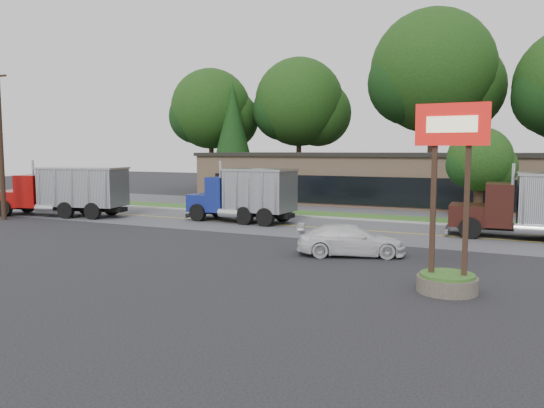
{
  "coord_description": "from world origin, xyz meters",
  "views": [
    {
      "loc": [
        12.64,
        -19.82,
        4.51
      ],
      "look_at": [
        1.08,
        4.19,
        1.8
      ],
      "focal_mm": 35.0,
      "sensor_mm": 36.0,
      "label": 1
    }
  ],
  "objects_px": {
    "dump_truck_red": "(66,190)",
    "utility_pole": "(0,141)",
    "dump_truck_blue": "(247,194)",
    "dump_truck_maroon": "(543,204)",
    "rally_car": "(351,240)",
    "bilo_sign": "(449,229)"
  },
  "relations": [
    {
      "from": "dump_truck_red",
      "to": "utility_pole",
      "type": "bearing_deg",
      "value": 40.99
    },
    {
      "from": "dump_truck_blue",
      "to": "dump_truck_maroon",
      "type": "height_order",
      "value": "same"
    },
    {
      "from": "utility_pole",
      "to": "dump_truck_blue",
      "type": "relative_size",
      "value": 1.42
    },
    {
      "from": "utility_pole",
      "to": "dump_truck_maroon",
      "type": "relative_size",
      "value": 1.24
    },
    {
      "from": "dump_truck_red",
      "to": "rally_car",
      "type": "bearing_deg",
      "value": 156.39
    },
    {
      "from": "dump_truck_blue",
      "to": "utility_pole",
      "type": "bearing_deg",
      "value": 23.61
    },
    {
      "from": "rally_car",
      "to": "dump_truck_maroon",
      "type": "bearing_deg",
      "value": -64.2
    },
    {
      "from": "utility_pole",
      "to": "bilo_sign",
      "type": "height_order",
      "value": "utility_pole"
    },
    {
      "from": "dump_truck_red",
      "to": "rally_car",
      "type": "distance_m",
      "value": 22.11
    },
    {
      "from": "dump_truck_red",
      "to": "rally_car",
      "type": "height_order",
      "value": "dump_truck_red"
    },
    {
      "from": "dump_truck_blue",
      "to": "dump_truck_maroon",
      "type": "relative_size",
      "value": 0.87
    },
    {
      "from": "dump_truck_red",
      "to": "dump_truck_maroon",
      "type": "height_order",
      "value": "same"
    },
    {
      "from": "utility_pole",
      "to": "dump_truck_blue",
      "type": "xyz_separation_m",
      "value": [
        14.88,
        5.75,
        -3.3
      ]
    },
    {
      "from": "bilo_sign",
      "to": "rally_car",
      "type": "bearing_deg",
      "value": 136.0
    },
    {
      "from": "utility_pole",
      "to": "dump_truck_red",
      "type": "bearing_deg",
      "value": 52.44
    },
    {
      "from": "dump_truck_blue",
      "to": "dump_truck_red",
      "type": "bearing_deg",
      "value": 14.62
    },
    {
      "from": "dump_truck_blue",
      "to": "rally_car",
      "type": "distance_m",
      "value": 11.71
    },
    {
      "from": "dump_truck_blue",
      "to": "rally_car",
      "type": "xyz_separation_m",
      "value": [
        9.06,
        -7.34,
        -1.13
      ]
    },
    {
      "from": "utility_pole",
      "to": "rally_car",
      "type": "relative_size",
      "value": 2.17
    },
    {
      "from": "bilo_sign",
      "to": "dump_truck_red",
      "type": "distance_m",
      "value": 27.68
    },
    {
      "from": "bilo_sign",
      "to": "dump_truck_red",
      "type": "bearing_deg",
      "value": 160.9
    },
    {
      "from": "dump_truck_blue",
      "to": "rally_car",
      "type": "height_order",
      "value": "dump_truck_blue"
    }
  ]
}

